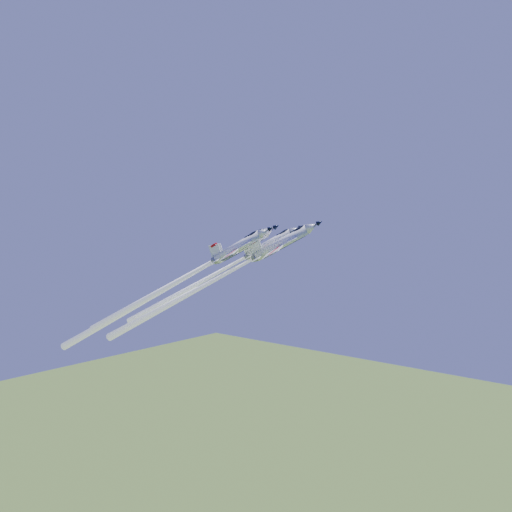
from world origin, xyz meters
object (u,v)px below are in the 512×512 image
Objects in this scene: jet_left at (213,275)px; jet_right at (179,280)px; jet_lead at (209,283)px; jet_slot at (164,290)px.

jet_left is 1.03× the size of jet_right.
jet_lead is at bearing 18.72° from jet_left.
jet_lead reaches higher than jet_right.
jet_lead is 15.20m from jet_slot.
jet_lead reaches higher than jet_left.
jet_slot reaches higher than jet_left.
jet_left reaches higher than jet_right.
jet_right is at bearing 42.21° from jet_slot.
jet_slot reaches higher than jet_right.
jet_lead is 0.89× the size of jet_slot.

